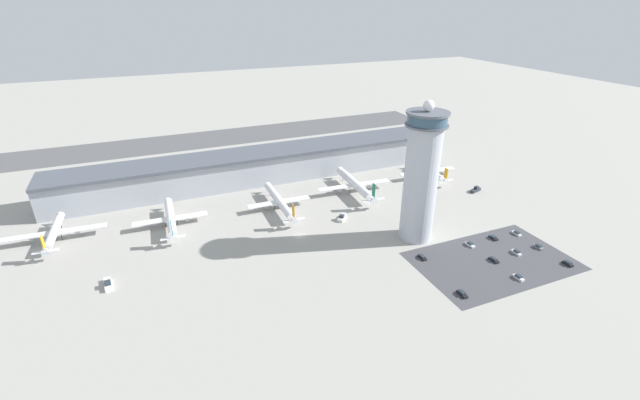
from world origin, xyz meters
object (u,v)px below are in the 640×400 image
at_px(airplane_gate_alpha, 54,233).
at_px(airplane_gate_bravo, 171,219).
at_px(car_maroon_suv, 494,260).
at_px(car_silver_sedan, 517,233).
at_px(car_green_van, 493,238).
at_px(airplane_gate_charlie, 280,202).
at_px(control_tower, 421,176).
at_px(airplane_gate_delta, 355,185).
at_px(car_white_wagon, 470,244).
at_px(service_truck_baggage, 342,218).
at_px(car_grey_coupe, 518,277).
at_px(car_yellow_taxi, 462,294).
at_px(airplane_gate_echo, 428,171).
at_px(car_red_hatchback, 538,247).
at_px(car_navy_sedan, 568,264).
at_px(car_blue_compact, 422,257).
at_px(service_truck_catering, 476,190).
at_px(service_truck_fuel, 108,284).
at_px(car_black_suv, 516,252).

height_order(airplane_gate_alpha, airplane_gate_bravo, airplane_gate_bravo).
xyz_separation_m(airplane_gate_alpha, car_maroon_suv, (165.78, -86.92, -3.82)).
bearing_deg(car_silver_sedan, car_green_van, 175.55).
bearing_deg(airplane_gate_charlie, airplane_gate_alpha, 175.47).
distance_m(control_tower, airplane_gate_delta, 58.86).
bearing_deg(car_white_wagon, airplane_gate_delta, 106.31).
distance_m(service_truck_baggage, car_silver_sedan, 79.60).
xyz_separation_m(car_grey_coupe, car_yellow_taxi, (-26.39, 0.33, 0.01)).
bearing_deg(car_green_van, airplane_gate_charlie, 140.21).
height_order(control_tower, car_grey_coupe, control_tower).
height_order(airplane_gate_delta, car_green_van, airplane_gate_delta).
xyz_separation_m(airplane_gate_bravo, airplane_gate_charlie, (52.31, -2.34, -0.01)).
xyz_separation_m(airplane_gate_echo, car_red_hatchback, (-4.22, -84.75, -3.37)).
height_order(airplane_gate_alpha, car_red_hatchback, airplane_gate_alpha).
bearing_deg(service_truck_baggage, car_grey_coupe, -59.46).
height_order(airplane_gate_echo, car_grey_coupe, airplane_gate_echo).
height_order(airplane_gate_delta, car_grey_coupe, airplane_gate_delta).
bearing_deg(car_silver_sedan, control_tower, 159.86).
xyz_separation_m(car_red_hatchback, car_yellow_taxi, (-51.32, -13.02, -0.02)).
height_order(car_grey_coupe, car_maroon_suv, car_grey_coupe).
bearing_deg(car_grey_coupe, car_navy_sedan, -1.28).
bearing_deg(airplane_gate_alpha, car_yellow_taxi, -35.57).
height_order(airplane_gate_bravo, car_green_van, airplane_gate_bravo).
distance_m(car_yellow_taxi, car_blue_compact, 25.67).
distance_m(control_tower, car_red_hatchback, 59.27).
height_order(airplane_gate_echo, car_maroon_suv, airplane_gate_echo).
bearing_deg(service_truck_catering, car_grey_coupe, -120.19).
xyz_separation_m(service_truck_fuel, car_silver_sedan, (169.22, -29.55, -0.35)).
distance_m(service_truck_baggage, car_black_suv, 77.73).
bearing_deg(airplane_gate_bravo, airplane_gate_delta, 0.66).
bearing_deg(car_red_hatchback, car_blue_compact, 165.93).
relative_size(car_maroon_suv, car_blue_compact, 1.03).
relative_size(car_red_hatchback, car_yellow_taxi, 0.88).
bearing_deg(control_tower, car_maroon_suv, -57.62).
relative_size(car_red_hatchback, car_blue_compact, 0.94).
relative_size(service_truck_fuel, car_blue_compact, 1.94).
relative_size(airplane_gate_alpha, airplane_gate_bravo, 1.03).
bearing_deg(service_truck_catering, car_navy_sedan, -102.44).
relative_size(airplane_gate_charlie, airplane_gate_echo, 1.25).
relative_size(airplane_gate_alpha, car_white_wagon, 9.11).
bearing_deg(car_white_wagon, service_truck_baggage, 133.10).
bearing_deg(airplane_gate_delta, car_blue_compact, -93.85).
bearing_deg(service_truck_baggage, airplane_gate_bravo, 162.11).
bearing_deg(service_truck_baggage, car_navy_sedan, -46.53).
bearing_deg(airplane_gate_echo, car_black_suv, -100.89).
distance_m(service_truck_fuel, car_blue_compact, 121.89).
height_order(airplane_gate_echo, car_white_wagon, airplane_gate_echo).
bearing_deg(airplane_gate_bravo, car_red_hatchback, -29.61).
distance_m(service_truck_catering, service_truck_fuel, 185.59).
xyz_separation_m(airplane_gate_bravo, car_silver_sedan, (143.01, -68.34, -3.57)).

